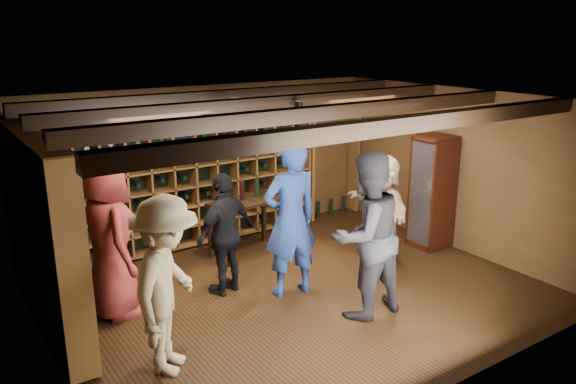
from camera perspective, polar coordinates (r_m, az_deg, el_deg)
ground at (r=7.49m, az=0.88°, el=-10.16°), size 6.00×6.00×0.00m
room_shell at (r=6.82m, az=0.72°, el=8.58°), size 6.00×6.00×6.00m
wine_rack_back at (r=8.78m, az=-10.67°, el=1.54°), size 4.65×0.30×2.20m
wine_rack_left at (r=6.76m, az=-23.53°, el=-3.92°), size 0.30×2.65×2.20m
crate_shelf at (r=10.17m, az=4.62°, el=6.14°), size 1.20×0.32×2.07m
display_cabinet at (r=9.03m, az=14.43°, el=-0.22°), size 0.55×0.50×1.75m
man_blue_shirt at (r=7.11m, az=0.26°, el=-2.77°), size 0.79×0.57×2.02m
man_grey_suit at (r=6.65m, az=7.91°, el=-4.40°), size 0.98×0.77×2.00m
guest_red_floral at (r=6.91m, az=-17.69°, el=-4.36°), size 0.64×0.97×1.97m
guest_woman_black at (r=7.25m, az=-6.36°, el=-4.23°), size 1.02×0.66×1.61m
guest_khaki at (r=5.67m, az=-12.19°, el=-9.29°), size 1.28×1.34×1.82m
guest_beige at (r=8.28m, az=9.56°, el=-1.75°), size 0.81×1.57×1.62m
tasting_table at (r=8.51m, az=-4.21°, el=-1.45°), size 1.20×0.72×1.13m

